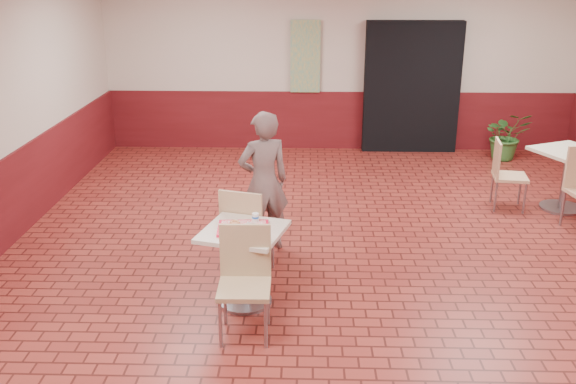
{
  "coord_description": "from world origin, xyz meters",
  "views": [
    {
      "loc": [
        -0.57,
        -5.96,
        3.07
      ],
      "look_at": [
        -0.75,
        -0.02,
        0.95
      ],
      "focal_mm": 40.0,
      "sensor_mm": 36.0,
      "label": 1
    }
  ],
  "objects_px": {
    "chair_main_front": "(245,276)",
    "chair_main_back": "(245,228)",
    "second_table": "(567,170)",
    "main_table": "(244,254)",
    "long_john_donut": "(252,226)",
    "potted_plant": "(506,135)",
    "serving_tray": "(243,228)",
    "paper_cup": "(255,217)",
    "ring_donut": "(235,222)",
    "customer": "(264,182)",
    "chair_second_left": "(504,171)"
  },
  "relations": [
    {
      "from": "serving_tray",
      "to": "second_table",
      "type": "bearing_deg",
      "value": 33.37
    },
    {
      "from": "chair_main_back",
      "to": "customer",
      "type": "xyz_separation_m",
      "value": [
        0.14,
        0.72,
        0.25
      ]
    },
    {
      "from": "main_table",
      "to": "long_john_donut",
      "type": "xyz_separation_m",
      "value": [
        0.09,
        -0.04,
        0.3
      ]
    },
    {
      "from": "main_table",
      "to": "ring_donut",
      "type": "height_order",
      "value": "ring_donut"
    },
    {
      "from": "ring_donut",
      "to": "paper_cup",
      "type": "height_order",
      "value": "paper_cup"
    },
    {
      "from": "chair_main_front",
      "to": "customer",
      "type": "distance_m",
      "value": 1.77
    },
    {
      "from": "potted_plant",
      "to": "paper_cup",
      "type": "bearing_deg",
      "value": -128.18
    },
    {
      "from": "chair_main_front",
      "to": "customer",
      "type": "bearing_deg",
      "value": 87.35
    },
    {
      "from": "chair_main_front",
      "to": "main_table",
      "type": "bearing_deg",
      "value": 95.49
    },
    {
      "from": "paper_cup",
      "to": "chair_second_left",
      "type": "distance_m",
      "value": 3.98
    },
    {
      "from": "main_table",
      "to": "long_john_donut",
      "type": "distance_m",
      "value": 0.31
    },
    {
      "from": "serving_tray",
      "to": "second_table",
      "type": "relative_size",
      "value": 0.58
    },
    {
      "from": "paper_cup",
      "to": "potted_plant",
      "type": "distance_m",
      "value": 6.11
    },
    {
      "from": "chair_main_back",
      "to": "potted_plant",
      "type": "distance_m",
      "value": 5.87
    },
    {
      "from": "paper_cup",
      "to": "second_table",
      "type": "distance_m",
      "value": 4.6
    },
    {
      "from": "chair_main_front",
      "to": "second_table",
      "type": "relative_size",
      "value": 1.2
    },
    {
      "from": "customer",
      "to": "potted_plant",
      "type": "bearing_deg",
      "value": -158.78
    },
    {
      "from": "main_table",
      "to": "ring_donut",
      "type": "relative_size",
      "value": 8.0
    },
    {
      "from": "chair_main_front",
      "to": "chair_second_left",
      "type": "height_order",
      "value": "chair_main_front"
    },
    {
      "from": "paper_cup",
      "to": "main_table",
      "type": "bearing_deg",
      "value": -129.95
    },
    {
      "from": "main_table",
      "to": "serving_tray",
      "type": "distance_m",
      "value": 0.26
    },
    {
      "from": "serving_tray",
      "to": "potted_plant",
      "type": "height_order",
      "value": "potted_plant"
    },
    {
      "from": "main_table",
      "to": "chair_main_back",
      "type": "relative_size",
      "value": 0.78
    },
    {
      "from": "customer",
      "to": "chair_second_left",
      "type": "height_order",
      "value": "customer"
    },
    {
      "from": "long_john_donut",
      "to": "paper_cup",
      "type": "relative_size",
      "value": 1.93
    },
    {
      "from": "serving_tray",
      "to": "long_john_donut",
      "type": "height_order",
      "value": "long_john_donut"
    },
    {
      "from": "ring_donut",
      "to": "second_table",
      "type": "distance_m",
      "value": 4.8
    },
    {
      "from": "chair_main_back",
      "to": "second_table",
      "type": "bearing_deg",
      "value": -136.58
    },
    {
      "from": "chair_main_back",
      "to": "long_john_donut",
      "type": "distance_m",
      "value": 0.65
    },
    {
      "from": "long_john_donut",
      "to": "potted_plant",
      "type": "relative_size",
      "value": 0.2
    },
    {
      "from": "chair_main_front",
      "to": "chair_second_left",
      "type": "relative_size",
      "value": 1.05
    },
    {
      "from": "paper_cup",
      "to": "ring_donut",
      "type": "bearing_deg",
      "value": -161.85
    },
    {
      "from": "main_table",
      "to": "second_table",
      "type": "distance_m",
      "value": 4.75
    },
    {
      "from": "second_table",
      "to": "main_table",
      "type": "bearing_deg",
      "value": -146.63
    },
    {
      "from": "ring_donut",
      "to": "chair_second_left",
      "type": "distance_m",
      "value": 4.17
    },
    {
      "from": "chair_main_front",
      "to": "chair_main_back",
      "type": "relative_size",
      "value": 0.99
    },
    {
      "from": "ring_donut",
      "to": "second_table",
      "type": "xyz_separation_m",
      "value": [
        4.05,
        2.55,
        -0.26
      ]
    },
    {
      "from": "long_john_donut",
      "to": "serving_tray",
      "type": "bearing_deg",
      "value": 154.93
    },
    {
      "from": "chair_main_front",
      "to": "paper_cup",
      "type": "relative_size",
      "value": 11.73
    },
    {
      "from": "chair_main_back",
      "to": "ring_donut",
      "type": "bearing_deg",
      "value": 99.8
    },
    {
      "from": "long_john_donut",
      "to": "second_table",
      "type": "xyz_separation_m",
      "value": [
        3.88,
        2.66,
        -0.26
      ]
    },
    {
      "from": "paper_cup",
      "to": "long_john_donut",
      "type": "bearing_deg",
      "value": -95.38
    },
    {
      "from": "paper_cup",
      "to": "second_table",
      "type": "bearing_deg",
      "value": 32.78
    },
    {
      "from": "chair_main_back",
      "to": "serving_tray",
      "type": "xyz_separation_m",
      "value": [
        0.03,
        -0.53,
        0.23
      ]
    },
    {
      "from": "second_table",
      "to": "potted_plant",
      "type": "bearing_deg",
      "value": 92.38
    },
    {
      "from": "chair_main_front",
      "to": "serving_tray",
      "type": "relative_size",
      "value": 2.07
    },
    {
      "from": "customer",
      "to": "paper_cup",
      "type": "distance_m",
      "value": 1.13
    },
    {
      "from": "main_table",
      "to": "customer",
      "type": "bearing_deg",
      "value": 85.05
    },
    {
      "from": "chair_main_front",
      "to": "long_john_donut",
      "type": "xyz_separation_m",
      "value": [
        0.03,
        0.46,
        0.27
      ]
    },
    {
      "from": "potted_plant",
      "to": "customer",
      "type": "bearing_deg",
      "value": -135.77
    }
  ]
}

